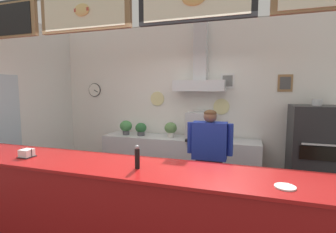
{
  "coord_description": "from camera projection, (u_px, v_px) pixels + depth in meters",
  "views": [
    {
      "loc": [
        1.14,
        -2.58,
        1.82
      ],
      "look_at": [
        0.09,
        0.64,
        1.45
      ],
      "focal_mm": 26.55,
      "sensor_mm": 36.0,
      "label": 1
    }
  ],
  "objects": [
    {
      "name": "potted_sage",
      "position": [
        141.0,
        129.0,
        4.83
      ],
      "size": [
        0.22,
        0.22,
        0.25
      ],
      "color": "#4C4C51",
      "rests_on": "back_prep_counter"
    },
    {
      "name": "potted_thyme",
      "position": [
        171.0,
        129.0,
        4.66
      ],
      "size": [
        0.23,
        0.23,
        0.28
      ],
      "color": "beige",
      "rests_on": "back_prep_counter"
    },
    {
      "name": "pepper_grinder",
      "position": [
        137.0,
        157.0,
        2.38
      ],
      "size": [
        0.05,
        0.05,
        0.23
      ],
      "color": "black",
      "rests_on": "service_counter"
    },
    {
      "name": "back_wall_assembly",
      "position": [
        188.0,
        99.0,
        4.78
      ],
      "size": [
        5.58,
        2.51,
        3.08
      ],
      "color": "#9E9E99",
      "rests_on": "ground_plane"
    },
    {
      "name": "napkin_holder",
      "position": [
        27.0,
        154.0,
        2.78
      ],
      "size": [
        0.15,
        0.14,
        0.1
      ],
      "color": "#262628",
      "rests_on": "service_counter"
    },
    {
      "name": "service_counter",
      "position": [
        128.0,
        215.0,
        2.55
      ],
      "size": [
        4.88,
        0.73,
        1.06
      ],
      "color": "maroon",
      "rests_on": "ground_plane"
    },
    {
      "name": "potted_basil",
      "position": [
        126.0,
        127.0,
        4.93
      ],
      "size": [
        0.24,
        0.24,
        0.28
      ],
      "color": "#4C4C51",
      "rests_on": "back_prep_counter"
    },
    {
      "name": "espresso_machine",
      "position": [
        200.0,
        126.0,
        4.46
      ],
      "size": [
        0.46,
        0.53,
        0.49
      ],
      "color": "#B7BABF",
      "rests_on": "back_prep_counter"
    },
    {
      "name": "shop_worker",
      "position": [
        209.0,
        163.0,
        3.38
      ],
      "size": [
        0.62,
        0.23,
        1.55
      ],
      "rotation": [
        0.0,
        0.0,
        3.16
      ],
      "color": "#232328",
      "rests_on": "ground_plane"
    },
    {
      "name": "condiment_plate",
      "position": [
        285.0,
        187.0,
        1.92
      ],
      "size": [
        0.16,
        0.16,
        0.01
      ],
      "color": "white",
      "rests_on": "service_counter"
    },
    {
      "name": "back_prep_counter",
      "position": [
        178.0,
        162.0,
        4.69
      ],
      "size": [
        2.94,
        0.58,
        0.92
      ],
      "color": "silver",
      "rests_on": "ground_plane"
    },
    {
      "name": "pizza_oven",
      "position": [
        314.0,
        156.0,
        3.87
      ],
      "size": [
        0.72,
        0.73,
        1.67
      ],
      "color": "#232326",
      "rests_on": "ground_plane"
    }
  ]
}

